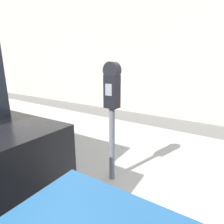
{
  "coord_description": "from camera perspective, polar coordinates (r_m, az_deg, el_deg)",
  "views": [
    {
      "loc": [
        0.79,
        -0.32,
        1.52
      ],
      "look_at": [
        -0.35,
        1.32,
        1.01
      ],
      "focal_mm": 28.0,
      "sensor_mm": 36.0,
      "label": 1
    }
  ],
  "objects": [
    {
      "name": "parking_meter",
      "position": [
        2.04,
        -0.01,
        2.89
      ],
      "size": [
        0.19,
        0.13,
        1.46
      ],
      "color": "slate",
      "rests_on": "sidewalk"
    },
    {
      "name": "sidewalk",
      "position": [
        3.01,
        15.63,
        -15.27
      ],
      "size": [
        24.0,
        2.8,
        0.13
      ],
      "color": "#ADAAA3",
      "rests_on": "ground_plane"
    }
  ]
}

